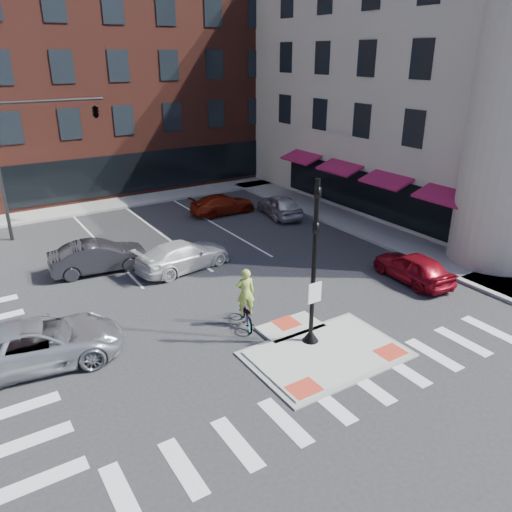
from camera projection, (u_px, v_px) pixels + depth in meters
ground at (317, 348)px, 17.84m from camera, size 120.00×120.00×0.00m
refuge_island at (322, 351)px, 17.62m from camera, size 5.40×4.65×0.13m
sidewalk_e at (351, 222)px, 30.99m from camera, size 3.00×24.00×0.15m
sidewalk_n at (159, 196)px, 36.49m from camera, size 26.00×3.00×0.15m
building_n at (106, 79)px, 41.38m from camera, size 24.40×18.40×15.50m
building_e at (461, 80)px, 34.48m from camera, size 21.90×23.90×17.70m
building_far_right at (103, 86)px, 62.24m from camera, size 12.00×12.00×12.00m
signal_pole at (313, 285)px, 17.26m from camera, size 0.60×0.60×5.98m
mast_arm_signal at (70, 122)px, 27.83m from camera, size 6.10×2.24×8.00m
silver_suv at (38, 343)px, 16.71m from camera, size 5.92×3.41×1.55m
red_sedan at (413, 267)px, 22.87m from camera, size 1.90×4.14×1.38m
white_pickup at (184, 255)px, 24.16m from camera, size 5.07×2.69×1.40m
bg_car_dark at (99, 257)px, 23.89m from camera, size 4.72×2.11×1.50m
bg_car_silver at (279, 205)px, 32.05m from camera, size 2.37×4.43×1.43m
bg_car_red at (223, 204)px, 32.58m from camera, size 4.37×1.86×1.26m
cyclist at (246, 307)px, 19.09m from camera, size 1.24×2.02×2.36m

